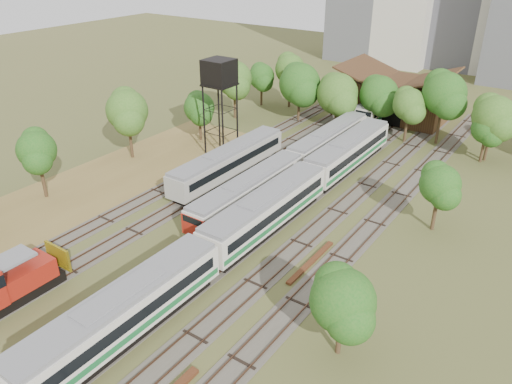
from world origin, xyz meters
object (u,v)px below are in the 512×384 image
Objects in this scene: railcar_red_set at (293,163)px; water_tower at (219,75)px; shunter_locomotive at (1,285)px; railcar_green_set at (266,211)px.

water_tower reaches higher than railcar_red_set.
water_tower is at bearing 99.35° from shunter_locomotive.
shunter_locomotive is 34.48m from water_tower.
shunter_locomotive is at bearing -116.19° from railcar_green_set.
railcar_green_set is 22.66m from shunter_locomotive.
railcar_red_set is 2.90× the size of water_tower.
shunter_locomotive is (-10.00, -20.33, -0.11)m from railcar_green_set.
railcar_green_set is at bearing 63.81° from shunter_locomotive.
shunter_locomotive is 0.68× the size of water_tower.
railcar_green_set is at bearing -39.48° from water_tower.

